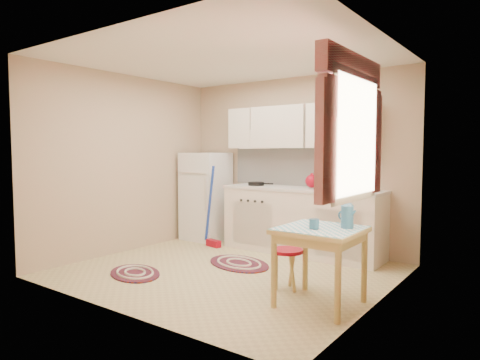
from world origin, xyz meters
name	(u,v)px	position (x,y,z in m)	size (l,w,h in m)	color
room_shell	(249,137)	(0.16, 0.24, 1.60)	(3.64, 3.60, 2.52)	tan
fridge	(206,196)	(-1.40, 1.25, 0.70)	(0.65, 0.60, 1.40)	white
broom	(213,207)	(-0.96, 0.90, 0.60)	(0.28, 0.12, 1.20)	#1B3BAD
base_cabinets	(301,222)	(0.30, 1.30, 0.44)	(2.25, 0.60, 0.88)	silver
countertop	(302,189)	(0.30, 1.30, 0.90)	(2.27, 0.62, 0.04)	silver
frying_pan	(256,184)	(-0.43, 1.25, 0.94)	(0.23, 0.23, 0.05)	black
red_kettle	(312,181)	(0.45, 1.30, 1.02)	(0.20, 0.18, 0.20)	#9C0518
red_canister	(329,183)	(0.71, 1.30, 1.00)	(0.11, 0.11, 0.16)	#9C0518
table	(320,267)	(1.38, -0.38, 0.36)	(0.72, 0.72, 0.72)	#D6BC6B
stool	(287,269)	(0.91, -0.17, 0.21)	(0.33, 0.33, 0.42)	#9C0518
coffee_pot	(347,214)	(1.59, -0.26, 0.86)	(0.14, 0.12, 0.28)	#285B7C
mug	(314,224)	(1.37, -0.48, 0.77)	(0.09, 0.09, 0.10)	#285B7C
rug_center	(239,263)	(-0.07, 0.33, 0.01)	(0.95, 0.63, 0.02)	maroon
rug_left	(135,273)	(-0.80, -0.73, 0.01)	(0.80, 0.53, 0.02)	maroon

